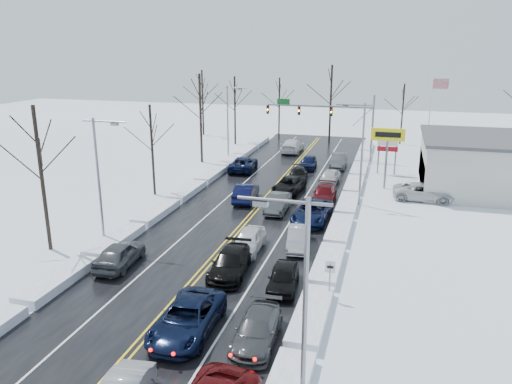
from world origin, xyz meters
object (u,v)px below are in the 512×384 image
(flagpole, at_px, (431,112))
(oncoming_car_0, at_px, (246,201))
(tires_plus_sign, at_px, (388,139))
(traffic_signal_mast, at_px, (331,115))

(flagpole, bearing_deg, oncoming_car_0, -127.76)
(oncoming_car_0, bearing_deg, flagpole, -133.99)
(tires_plus_sign, bearing_deg, traffic_signal_mast, 120.46)
(traffic_signal_mast, xyz_separation_m, oncoming_car_0, (-5.00, -19.58, -5.48))
(flagpole, bearing_deg, tires_plus_sign, -108.44)
(tires_plus_sign, distance_m, flagpole, 14.79)
(traffic_signal_mast, height_order, oncoming_car_0, traffic_signal_mast)
(traffic_signal_mast, height_order, tires_plus_sign, traffic_signal_mast)
(traffic_signal_mast, height_order, flagpole, flagpole)
(traffic_signal_mast, relative_size, tires_plus_sign, 2.21)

